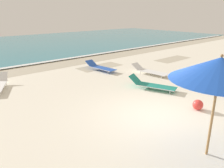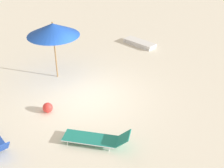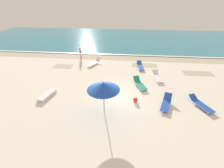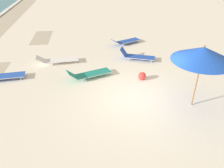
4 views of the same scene
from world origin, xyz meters
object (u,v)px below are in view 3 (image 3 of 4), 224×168
at_px(sun_lounger_beside_umbrella, 201,104).
at_px(sun_lounger_mid_beach_pair_a, 166,103).
at_px(beach_umbrella, 103,86).
at_px(sun_lounger_near_water_left, 94,63).
at_px(beachgoer_wading_adult, 80,50).
at_px(sun_lounger_mid_beach_solo, 140,66).
at_px(beach_ball, 135,100).
at_px(sun_lounger_under_umbrella, 157,77).
at_px(lounger_stack, 47,95).
at_px(sun_lounger_near_water_right, 140,84).

distance_m(sun_lounger_beside_umbrella, sun_lounger_mid_beach_pair_a, 2.62).
xyz_separation_m(beach_umbrella, sun_lounger_beside_umbrella, (7.23, 1.39, -1.99)).
height_order(sun_lounger_near_water_left, sun_lounger_mid_beach_pair_a, sun_lounger_mid_beach_pair_a).
distance_m(sun_lounger_mid_beach_pair_a, beachgoer_wading_adult, 13.52).
relative_size(beach_umbrella, sun_lounger_mid_beach_solo, 1.13).
bearing_deg(beach_ball, beachgoer_wading_adult, 126.99).
distance_m(sun_lounger_under_umbrella, beachgoer_wading_adult, 10.84).
bearing_deg(sun_lounger_mid_beach_pair_a, sun_lounger_near_water_left, 153.87).
xyz_separation_m(sun_lounger_beside_umbrella, beach_ball, (-4.94, 0.09, -0.02)).
xyz_separation_m(lounger_stack, sun_lounger_mid_beach_pair_a, (9.66, -0.25, 0.10)).
distance_m(sun_lounger_mid_beach_solo, sun_lounger_mid_beach_pair_a, 7.15).
relative_size(sun_lounger_near_water_right, beach_ball, 5.91).
xyz_separation_m(lounger_stack, sun_lounger_under_umbrella, (9.71, 4.20, 0.08)).
relative_size(lounger_stack, sun_lounger_mid_beach_solo, 0.87).
xyz_separation_m(beachgoer_wading_adult, beach_ball, (7.09, -9.41, -0.81)).
bearing_deg(beach_ball, sun_lounger_mid_beach_pair_a, -6.12).
distance_m(beach_umbrella, lounger_stack, 5.66).
height_order(sun_lounger_near_water_left, beachgoer_wading_adult, beachgoer_wading_adult).
xyz_separation_m(beach_umbrella, sun_lounger_under_umbrella, (4.67, 5.68, -1.99)).
distance_m(lounger_stack, sun_lounger_mid_beach_solo, 10.58).
xyz_separation_m(sun_lounger_near_water_left, beachgoer_wading_adult, (-2.29, 2.15, 0.79)).
height_order(sun_lounger_near_water_left, sun_lounger_mid_beach_solo, sun_lounger_near_water_left).
height_order(beach_umbrella, beach_ball, beach_umbrella).
height_order(sun_lounger_beside_umbrella, beachgoer_wading_adult, beachgoer_wading_adult).
relative_size(sun_lounger_beside_umbrella, sun_lounger_near_water_right, 0.97).
xyz_separation_m(sun_lounger_mid_beach_pair_a, beach_ball, (-2.33, 0.25, -0.03)).
relative_size(beach_umbrella, lounger_stack, 1.29).
bearing_deg(beach_ball, sun_lounger_near_water_right, 78.70).
distance_m(sun_lounger_near_water_right, sun_lounger_mid_beach_solo, 4.23).
bearing_deg(beachgoer_wading_adult, sun_lounger_beside_umbrella, -100.10).
height_order(lounger_stack, beach_ball, beach_ball).
distance_m(sun_lounger_near_water_left, sun_lounger_near_water_right, 7.11).
relative_size(sun_lounger_mid_beach_pair_a, beach_ball, 5.43).
bearing_deg(sun_lounger_near_water_right, sun_lounger_mid_beach_pair_a, -76.46).
xyz_separation_m(sun_lounger_under_umbrella, beach_ball, (-2.38, -4.20, -0.02)).
distance_m(sun_lounger_beside_umbrella, sun_lounger_near_water_left, 12.21).
bearing_deg(sun_lounger_beside_umbrella, sun_lounger_mid_beach_pair_a, 158.56).
bearing_deg(sun_lounger_mid_beach_pair_a, sun_lounger_under_umbrella, 109.66).
relative_size(lounger_stack, sun_lounger_near_water_left, 0.85).
bearing_deg(sun_lounger_near_water_left, beach_ball, -31.50).
relative_size(sun_lounger_mid_beach_solo, sun_lounger_mid_beach_pair_a, 1.09).
xyz_separation_m(beach_umbrella, lounger_stack, (-5.05, 1.49, -2.07)).
height_order(beach_umbrella, sun_lounger_mid_beach_solo, beach_umbrella).
bearing_deg(beach_ball, lounger_stack, 179.96).
bearing_deg(sun_lounger_near_water_left, beach_umbrella, -48.90).
bearing_deg(sun_lounger_near_water_right, beach_umbrella, -144.61).
relative_size(sun_lounger_near_water_left, sun_lounger_mid_beach_pair_a, 1.11).
bearing_deg(beach_umbrella, sun_lounger_near_water_left, 106.06).
height_order(beach_umbrella, lounger_stack, beach_umbrella).
bearing_deg(lounger_stack, sun_lounger_under_umbrella, 34.91).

